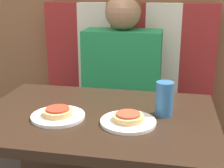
# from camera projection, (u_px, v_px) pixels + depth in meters

# --- Properties ---
(booth_seat) EXTENTS (1.07, 0.56, 0.48)m
(booth_seat) POSITION_uv_depth(u_px,v_px,m) (122.00, 146.00, 1.92)
(booth_seat) COLOR #382319
(booth_seat) RESTS_ON ground_plane
(booth_backrest) EXTENTS (1.07, 0.09, 0.61)m
(booth_backrest) POSITION_uv_depth(u_px,v_px,m) (128.00, 52.00, 1.98)
(booth_backrest) COLOR maroon
(booth_backrest) RESTS_ON booth_seat
(dining_table) EXTENTS (0.91, 0.63, 0.71)m
(dining_table) POSITION_uv_depth(u_px,v_px,m) (97.00, 139.00, 1.23)
(dining_table) COLOR black
(dining_table) RESTS_ON ground_plane
(person) EXTENTS (0.43, 0.23, 0.69)m
(person) POSITION_uv_depth(u_px,v_px,m) (123.00, 56.00, 1.76)
(person) COLOR #1E8447
(person) RESTS_ON booth_seat
(plate_left) EXTENTS (0.20, 0.20, 0.01)m
(plate_left) POSITION_uv_depth(u_px,v_px,m) (58.00, 116.00, 1.16)
(plate_left) COLOR white
(plate_left) RESTS_ON dining_table
(plate_right) EXTENTS (0.20, 0.20, 0.01)m
(plate_right) POSITION_uv_depth(u_px,v_px,m) (128.00, 122.00, 1.12)
(plate_right) COLOR white
(plate_right) RESTS_ON dining_table
(pizza_left) EXTENTS (0.11, 0.11, 0.03)m
(pizza_left) POSITION_uv_depth(u_px,v_px,m) (58.00, 112.00, 1.16)
(pizza_left) COLOR tan
(pizza_left) RESTS_ON plate_left
(pizza_right) EXTENTS (0.11, 0.11, 0.03)m
(pizza_right) POSITION_uv_depth(u_px,v_px,m) (128.00, 117.00, 1.11)
(pizza_right) COLOR tan
(pizza_right) RESTS_ON plate_right
(drinking_cup) EXTENTS (0.07, 0.07, 0.13)m
(drinking_cup) POSITION_uv_depth(u_px,v_px,m) (164.00, 99.00, 1.17)
(drinking_cup) COLOR #2D669E
(drinking_cup) RESTS_ON dining_table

